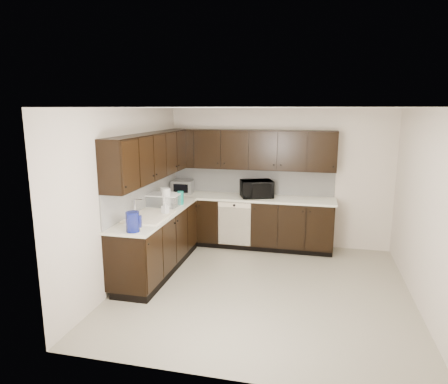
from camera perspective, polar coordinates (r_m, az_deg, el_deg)
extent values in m
plane|color=#A09985|center=(5.82, 5.54, -13.56)|extent=(4.00, 4.00, 0.00)
plane|color=white|center=(5.26, 6.09, 11.90)|extent=(4.00, 4.00, 0.00)
cube|color=beige|center=(7.35, 7.81, 2.03)|extent=(4.00, 0.02, 2.50)
cube|color=beige|center=(5.98, -13.56, -0.45)|extent=(0.02, 4.00, 2.50)
cube|color=beige|center=(5.53, 26.84, -2.41)|extent=(0.02, 4.00, 2.50)
cube|color=beige|center=(3.51, 1.54, -8.85)|extent=(4.00, 0.02, 2.50)
cube|color=black|center=(7.30, 3.49, -4.40)|extent=(3.00, 0.60, 0.90)
cube|color=black|center=(6.33, -9.55, -7.11)|extent=(0.60, 2.20, 0.90)
cube|color=black|center=(7.45, 3.49, -7.29)|extent=(3.00, 0.54, 0.10)
cube|color=black|center=(6.46, -9.17, -10.49)|extent=(0.54, 2.20, 0.10)
cube|color=white|center=(7.18, 3.54, -0.80)|extent=(3.03, 0.63, 0.04)
cube|color=white|center=(6.20, -9.69, -3.00)|extent=(0.63, 2.23, 0.04)
cube|color=silver|center=(7.41, 3.94, 1.64)|extent=(3.00, 0.02, 0.48)
cube|color=silver|center=(6.52, -11.10, 0.03)|extent=(0.02, 2.80, 0.48)
cube|color=black|center=(7.18, 3.81, 6.07)|extent=(3.00, 0.33, 0.70)
cube|color=black|center=(6.22, -10.64, 5.00)|extent=(0.33, 2.47, 0.70)
cube|color=#F4E5C8|center=(7.05, 1.49, -4.55)|extent=(0.58, 0.02, 0.78)
cube|color=#F4E5C8|center=(6.96, 1.50, -1.88)|extent=(0.58, 0.03, 0.08)
cylinder|color=black|center=(6.94, 1.47, -1.91)|extent=(0.04, 0.02, 0.04)
cube|color=#F4E5C8|center=(5.92, -10.64, -3.49)|extent=(0.54, 0.82, 0.03)
cube|color=#F4E5C8|center=(5.77, -11.40, -4.81)|extent=(0.42, 0.34, 0.16)
cube|color=#F4E5C8|center=(6.12, -9.86, -3.78)|extent=(0.42, 0.34, 0.16)
cylinder|color=silver|center=(5.98, -12.62, -2.18)|extent=(0.03, 0.03, 0.26)
cylinder|color=silver|center=(5.93, -12.23, -1.09)|extent=(0.14, 0.02, 0.02)
cylinder|color=#B2B2B7|center=(5.76, -11.41, -4.52)|extent=(0.20, 0.20, 0.10)
imported|color=black|center=(7.09, 4.67, 0.44)|extent=(0.65, 0.55, 0.30)
imported|color=gray|center=(6.01, -8.40, -2.28)|extent=(0.11, 0.11, 0.19)
imported|color=gray|center=(6.76, -8.97, -0.41)|extent=(0.12, 0.12, 0.27)
cube|color=#AFAFB1|center=(7.46, -5.96, 0.74)|extent=(0.41, 0.32, 0.24)
cube|color=white|center=(6.54, -8.55, -1.15)|extent=(0.52, 0.40, 0.19)
cylinder|color=navy|center=(5.24, -12.91, -4.17)|extent=(0.23, 0.23, 0.26)
cylinder|color=#0C8977|center=(6.59, -6.23, -0.84)|extent=(0.13, 0.13, 0.22)
cylinder|color=silver|center=(6.38, -8.28, -0.87)|extent=(0.19, 0.19, 0.31)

